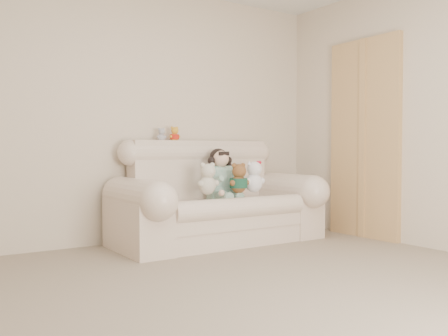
% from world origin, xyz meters
% --- Properties ---
extents(floor, '(5.00, 5.00, 0.00)m').
position_xyz_m(floor, '(0.00, 0.00, 0.00)').
color(floor, '#816C5C').
rests_on(floor, ground).
extents(wall_back, '(4.50, 0.00, 4.50)m').
position_xyz_m(wall_back, '(0.00, 2.50, 1.30)').
color(wall_back, beige).
rests_on(wall_back, ground).
extents(sofa, '(2.10, 0.95, 1.03)m').
position_xyz_m(sofa, '(0.76, 2.00, 0.52)').
color(sofa, '#FFE6CD').
rests_on(sofa, floor).
extents(door_panel, '(0.06, 0.90, 2.10)m').
position_xyz_m(door_panel, '(2.22, 1.40, 1.05)').
color(door_panel, '#9F7B44').
rests_on(door_panel, floor).
extents(seated_child, '(0.37, 0.43, 0.53)m').
position_xyz_m(seated_child, '(0.84, 2.08, 0.69)').
color(seated_child, '#2E7B5A').
rests_on(seated_child, sofa).
extents(brown_teddy, '(0.27, 0.23, 0.35)m').
position_xyz_m(brown_teddy, '(0.90, 1.84, 0.68)').
color(brown_teddy, brown).
rests_on(brown_teddy, sofa).
extents(white_cat, '(0.25, 0.20, 0.38)m').
position_xyz_m(white_cat, '(1.10, 1.86, 0.69)').
color(white_cat, white).
rests_on(white_cat, sofa).
extents(cream_teddy, '(0.28, 0.24, 0.36)m').
position_xyz_m(cream_teddy, '(0.57, 1.88, 0.68)').
color(cream_teddy, beige).
rests_on(cream_teddy, sofa).
extents(yellow_mini_bear, '(0.15, 0.13, 0.19)m').
position_xyz_m(yellow_mini_bear, '(0.47, 2.38, 1.10)').
color(yellow_mini_bear, gold).
rests_on(yellow_mini_bear, sofa).
extents(grey_mini_plush, '(0.13, 0.11, 0.17)m').
position_xyz_m(grey_mini_plush, '(0.32, 2.38, 1.09)').
color(grey_mini_plush, '#B1B1B8').
rests_on(grey_mini_plush, sofa).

